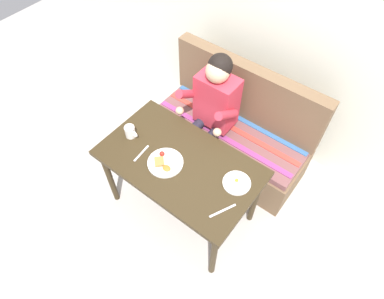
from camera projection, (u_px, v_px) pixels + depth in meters
name	position (u px, v px, depth m)	size (l,w,h in m)	color
ground_plane	(182.00, 207.00, 3.02)	(8.00, 8.00, 0.00)	#AFA9A1
back_wall	(280.00, 15.00, 2.59)	(4.40, 0.10, 2.60)	silver
table	(180.00, 168.00, 2.50)	(1.20, 0.70, 0.73)	#332715
couch	(232.00, 133.00, 3.12)	(1.44, 0.56, 1.00)	brown
person	(212.00, 107.00, 2.76)	(0.45, 0.61, 1.21)	#C33040
plate_breakfast	(165.00, 162.00, 2.42)	(0.26, 0.26, 0.05)	white
plate_eggs	(237.00, 183.00, 2.31)	(0.20, 0.20, 0.04)	white
coffee_mug	(130.00, 131.00, 2.54)	(0.12, 0.08, 0.10)	white
fork	(141.00, 153.00, 2.48)	(0.01, 0.17, 0.01)	silver
knife	(223.00, 211.00, 2.19)	(0.01, 0.20, 0.01)	silver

